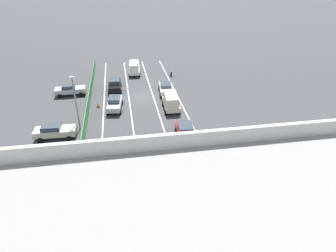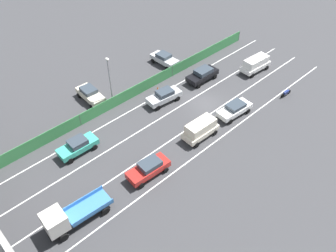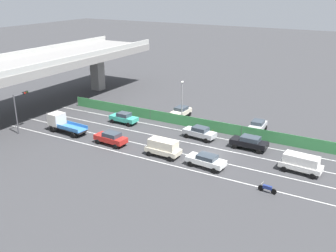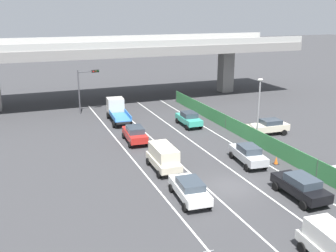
# 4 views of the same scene
# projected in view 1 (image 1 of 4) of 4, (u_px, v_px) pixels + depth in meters

# --- Properties ---
(ground_plane) EXTENTS (300.00, 300.00, 0.00)m
(ground_plane) POSITION_uv_depth(u_px,v_px,m) (141.00, 97.00, 43.40)
(ground_plane) COLOR #38383A
(lane_line_left_edge) EXTENTS (0.14, 48.39, 0.01)m
(lane_line_left_edge) POSITION_uv_depth(u_px,v_px,m) (186.00, 113.00, 38.83)
(lane_line_left_edge) COLOR silver
(lane_line_left_edge) RESTS_ON ground
(lane_line_mid_left) EXTENTS (0.14, 48.39, 0.01)m
(lane_line_mid_left) POSITION_uv_depth(u_px,v_px,m) (159.00, 115.00, 38.31)
(lane_line_mid_left) COLOR silver
(lane_line_mid_left) RESTS_ON ground
(lane_line_mid_right) EXTENTS (0.14, 48.39, 0.01)m
(lane_line_mid_right) POSITION_uv_depth(u_px,v_px,m) (132.00, 117.00, 37.78)
(lane_line_mid_right) COLOR silver
(lane_line_mid_right) RESTS_ON ground
(lane_line_right_edge) EXTENTS (0.14, 48.39, 0.01)m
(lane_line_right_edge) POSITION_uv_depth(u_px,v_px,m) (103.00, 119.00, 37.25)
(lane_line_right_edge) COLOR silver
(lane_line_right_edge) RESTS_ON ground
(elevated_overpass) EXTENTS (55.26, 11.81, 9.12)m
(elevated_overpass) POSITION_uv_depth(u_px,v_px,m) (205.00, 241.00, 11.86)
(elevated_overpass) COLOR gray
(elevated_overpass) RESTS_ON ground
(green_fence) EXTENTS (0.10, 44.49, 1.61)m
(green_fence) POSITION_uv_depth(u_px,v_px,m) (87.00, 114.00, 36.59)
(green_fence) COLOR #3D8E4C
(green_fence) RESTS_ON ground
(car_van_white) EXTENTS (2.26, 4.70, 2.07)m
(car_van_white) POSITION_uv_depth(u_px,v_px,m) (134.00, 68.00, 51.97)
(car_van_white) COLOR silver
(car_van_white) RESTS_ON ground
(car_taxi_teal) EXTENTS (2.03, 4.38, 1.68)m
(car_taxi_teal) POSITION_uv_depth(u_px,v_px,m) (117.00, 156.00, 28.48)
(car_taxi_teal) COLOR teal
(car_taxi_teal) RESTS_ON ground
(car_sedan_white) EXTENTS (2.29, 4.69, 1.56)m
(car_sedan_white) POSITION_uv_depth(u_px,v_px,m) (166.00, 88.00, 44.33)
(car_sedan_white) COLOR white
(car_sedan_white) RESTS_ON ground
(car_sedan_black) EXTENTS (2.13, 4.71, 1.71)m
(car_sedan_black) POSITION_uv_depth(u_px,v_px,m) (115.00, 84.00, 45.42)
(car_sedan_black) COLOR black
(car_sedan_black) RESTS_ON ground
(car_van_cream) EXTENTS (2.16, 4.36, 2.13)m
(car_van_cream) POSITION_uv_depth(u_px,v_px,m) (171.00, 101.00, 39.11)
(car_van_cream) COLOR beige
(car_van_cream) RESTS_ON ground
(car_sedan_silver) EXTENTS (2.31, 4.69, 1.70)m
(car_sedan_silver) POSITION_uv_depth(u_px,v_px,m) (115.00, 103.00, 39.35)
(car_sedan_silver) COLOR #B7BABC
(car_sedan_silver) RESTS_ON ground
(car_sedan_red) EXTENTS (2.19, 4.59, 1.71)m
(car_sedan_red) POSITION_uv_depth(u_px,v_px,m) (186.00, 132.00, 32.52)
(car_sedan_red) COLOR red
(car_sedan_red) RESTS_ON ground
(flatbed_truck_blue) EXTENTS (2.54, 6.18, 2.55)m
(flatbed_truck_blue) POSITION_uv_depth(u_px,v_px,m) (205.00, 182.00, 24.47)
(flatbed_truck_blue) COLOR black
(flatbed_truck_blue) RESTS_ON ground
(motorcycle) EXTENTS (0.60, 1.95, 0.93)m
(motorcycle) POSITION_uv_depth(u_px,v_px,m) (171.00, 73.00, 51.58)
(motorcycle) COLOR black
(motorcycle) RESTS_ON ground
(parked_wagon_silver) EXTENTS (4.42, 2.14, 1.64)m
(parked_wagon_silver) POSITION_uv_depth(u_px,v_px,m) (70.00, 89.00, 43.62)
(parked_wagon_silver) COLOR #B2B5B7
(parked_wagon_silver) RESTS_ON ground
(parked_sedan_cream) EXTENTS (4.55, 2.17, 1.66)m
(parked_sedan_cream) POSITION_uv_depth(u_px,v_px,m) (55.00, 131.00, 32.75)
(parked_sedan_cream) COLOR beige
(parked_sedan_cream) RESTS_ON ground
(traffic_light) EXTENTS (2.89, 0.65, 5.70)m
(traffic_light) POSITION_uv_depth(u_px,v_px,m) (269.00, 191.00, 19.45)
(traffic_light) COLOR #47474C
(traffic_light) RESTS_ON ground
(street_lamp) EXTENTS (0.60, 0.36, 6.57)m
(street_lamp) POSITION_uv_depth(u_px,v_px,m) (75.00, 98.00, 32.99)
(street_lamp) COLOR gray
(street_lamp) RESTS_ON ground
(traffic_cone) EXTENTS (0.47, 0.47, 0.68)m
(traffic_cone) POSITION_uv_depth(u_px,v_px,m) (98.00, 105.00, 40.15)
(traffic_cone) COLOR orange
(traffic_cone) RESTS_ON ground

